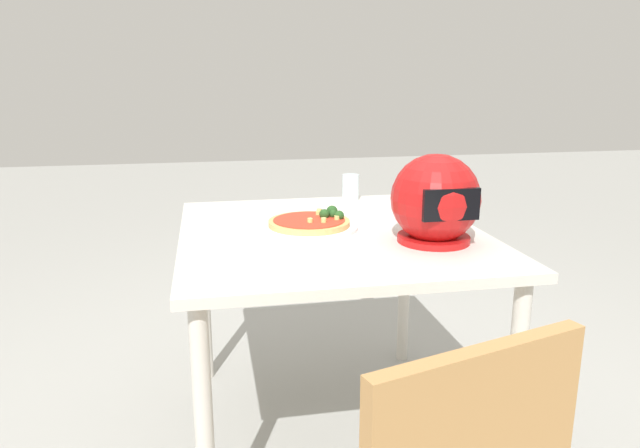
# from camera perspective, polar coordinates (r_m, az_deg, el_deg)

# --- Properties ---
(ground_plane) EXTENTS (14.00, 14.00, 0.00)m
(ground_plane) POSITION_cam_1_polar(r_m,az_deg,el_deg) (2.29, 0.99, -19.37)
(ground_plane) COLOR #9E9E99
(dining_table) EXTENTS (1.00, 1.08, 0.76)m
(dining_table) POSITION_cam_1_polar(r_m,az_deg,el_deg) (1.99, 1.07, -3.00)
(dining_table) COLOR beige
(dining_table) RESTS_ON ground
(pizza_plate) EXTENTS (0.33, 0.33, 0.01)m
(pizza_plate) POSITION_cam_1_polar(r_m,az_deg,el_deg) (1.99, -1.07, -0.31)
(pizza_plate) COLOR white
(pizza_plate) RESTS_ON dining_table
(pizza) EXTENTS (0.28, 0.28, 0.05)m
(pizza) POSITION_cam_1_polar(r_m,az_deg,el_deg) (1.99, -0.83, 0.24)
(pizza) COLOR tan
(pizza) RESTS_ON pizza_plate
(motorcycle_helmet) EXTENTS (0.28, 0.28, 0.28)m
(motorcycle_helmet) POSITION_cam_1_polar(r_m,az_deg,el_deg) (1.84, 11.20, 2.27)
(motorcycle_helmet) COLOR #B21414
(motorcycle_helmet) RESTS_ON dining_table
(drinking_glass) EXTENTS (0.07, 0.07, 0.11)m
(drinking_glass) POSITION_cam_1_polar(r_m,az_deg,el_deg) (2.44, 3.00, 3.60)
(drinking_glass) COLOR silver
(drinking_glass) RESTS_ON dining_table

